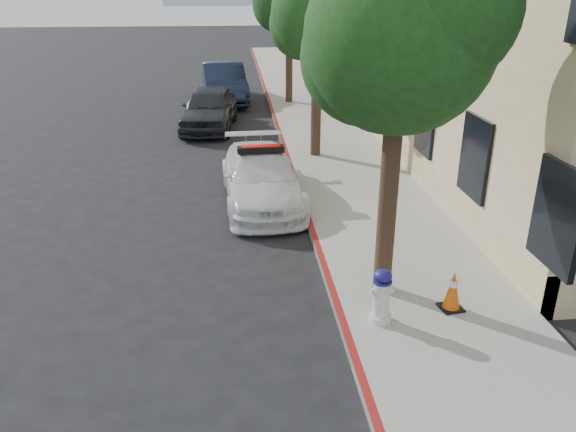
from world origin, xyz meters
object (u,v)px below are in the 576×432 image
(parked_car_far, at_px, (224,83))
(traffic_cone, at_px, (453,290))
(police_car, at_px, (261,177))
(parked_car_mid, at_px, (209,108))
(fire_hydrant, at_px, (382,296))

(parked_car_far, bearing_deg, traffic_cone, -82.94)
(police_car, relative_size, parked_car_mid, 1.02)
(traffic_cone, bearing_deg, parked_car_far, 101.83)
(police_car, relative_size, fire_hydrant, 5.07)
(parked_car_mid, distance_m, traffic_cone, 13.56)
(parked_car_mid, height_order, traffic_cone, parked_car_mid)
(fire_hydrant, xyz_separation_m, traffic_cone, (1.21, 0.23, -0.10))
(parked_car_far, distance_m, traffic_cone, 18.13)
(fire_hydrant, bearing_deg, police_car, 100.71)
(parked_car_mid, xyz_separation_m, traffic_cone, (4.22, -12.89, -0.26))
(parked_car_far, bearing_deg, fire_hydrant, -86.85)
(police_car, xyz_separation_m, fire_hydrant, (1.53, -5.56, -0.06))
(police_car, distance_m, parked_car_far, 12.45)
(parked_car_far, relative_size, fire_hydrant, 5.69)
(police_car, relative_size, traffic_cone, 6.68)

